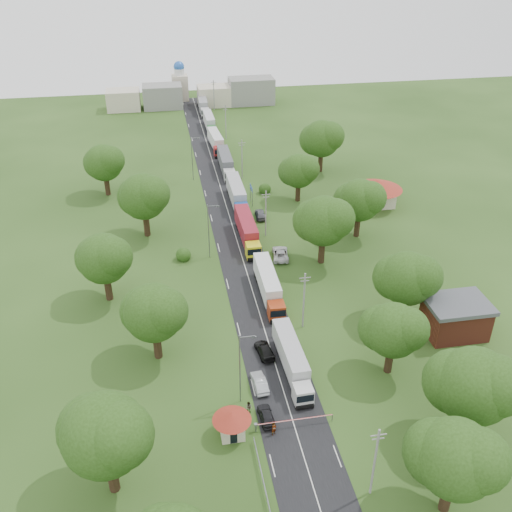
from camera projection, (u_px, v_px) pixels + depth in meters
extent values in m
plane|color=#254115|center=(256.00, 303.00, 86.72)|extent=(260.00, 260.00, 0.00)
cube|color=black|center=(237.00, 241.00, 103.72)|extent=(8.00, 200.00, 0.04)
cylinder|color=slate|center=(256.00, 428.00, 64.51)|extent=(0.20, 0.20, 1.10)
cube|color=slate|center=(256.00, 425.00, 64.26)|extent=(0.35, 0.35, 0.25)
cylinder|color=red|center=(295.00, 420.00, 64.96)|extent=(9.00, 0.12, 0.12)
cylinder|color=slate|center=(332.00, 418.00, 65.89)|extent=(0.10, 0.10, 1.00)
cube|color=beige|center=(232.00, 427.00, 63.77)|extent=(2.60, 2.60, 2.40)
cone|color=maroon|center=(232.00, 416.00, 62.92)|extent=(4.40, 4.40, 1.10)
cube|color=black|center=(244.00, 424.00, 63.87)|extent=(0.02, 1.20, 0.90)
cube|color=black|center=(234.00, 437.00, 62.76)|extent=(0.80, 0.02, 1.90)
cylinder|color=slate|center=(252.00, 198.00, 115.23)|extent=(0.12, 0.12, 4.00)
cylinder|color=slate|center=(250.00, 193.00, 117.27)|extent=(0.12, 0.12, 4.00)
cube|color=navy|center=(251.00, 188.00, 115.44)|extent=(0.06, 3.00, 1.00)
cube|color=silver|center=(251.00, 188.00, 115.44)|extent=(0.07, 3.10, 0.06)
cylinder|color=gray|center=(375.00, 463.00, 55.53)|extent=(0.24, 0.24, 9.00)
cube|color=gray|center=(379.00, 435.00, 53.61)|extent=(1.60, 0.10, 0.10)
cube|color=gray|center=(378.00, 439.00, 53.86)|extent=(1.20, 0.10, 0.10)
cylinder|color=gray|center=(304.00, 301.00, 79.33)|extent=(0.24, 0.24, 9.00)
cube|color=gray|center=(305.00, 278.00, 77.41)|extent=(1.60, 0.10, 0.10)
cube|color=gray|center=(305.00, 281.00, 77.66)|extent=(1.20, 0.10, 0.10)
cylinder|color=gray|center=(266.00, 214.00, 103.13)|extent=(0.24, 0.24, 9.00)
cube|color=gray|center=(266.00, 194.00, 101.21)|extent=(1.60, 0.10, 0.10)
cube|color=gray|center=(266.00, 197.00, 101.46)|extent=(1.20, 0.10, 0.10)
cylinder|color=gray|center=(242.00, 159.00, 126.93)|extent=(0.24, 0.24, 9.00)
cube|color=gray|center=(242.00, 143.00, 125.01)|extent=(1.60, 0.10, 0.10)
cube|color=gray|center=(242.00, 145.00, 125.27)|extent=(1.20, 0.10, 0.10)
cylinder|color=gray|center=(226.00, 122.00, 150.73)|extent=(0.24, 0.24, 9.00)
cube|color=gray|center=(225.00, 108.00, 148.82)|extent=(1.60, 0.10, 0.10)
cube|color=gray|center=(225.00, 110.00, 149.07)|extent=(1.20, 0.10, 0.10)
cylinder|color=gray|center=(214.00, 95.00, 174.54)|extent=(0.24, 0.24, 9.00)
cube|color=gray|center=(213.00, 82.00, 172.62)|extent=(1.60, 0.10, 0.10)
cube|color=gray|center=(213.00, 84.00, 172.87)|extent=(1.20, 0.10, 0.10)
cylinder|color=slate|center=(240.00, 370.00, 66.36)|extent=(0.16, 0.16, 10.00)
cube|color=slate|center=(247.00, 337.00, 64.13)|extent=(1.80, 0.10, 0.10)
cube|color=slate|center=(254.00, 337.00, 64.32)|extent=(0.50, 0.22, 0.15)
cylinder|color=slate|center=(209.00, 231.00, 96.12)|extent=(0.16, 0.16, 10.00)
cube|color=slate|center=(213.00, 206.00, 93.88)|extent=(1.80, 0.10, 0.10)
cube|color=slate|center=(218.00, 206.00, 94.08)|extent=(0.50, 0.22, 0.15)
cylinder|color=slate|center=(192.00, 159.00, 125.87)|extent=(0.16, 0.16, 10.00)
cube|color=slate|center=(195.00, 138.00, 123.63)|extent=(1.80, 0.10, 0.10)
cube|color=slate|center=(199.00, 138.00, 123.83)|extent=(0.50, 0.22, 0.15)
cylinder|color=#382616|center=(447.00, 495.00, 55.17)|extent=(1.08, 1.08, 4.20)
sphere|color=#203E11|center=(456.00, 459.00, 52.58)|extent=(7.70, 7.70, 7.70)
sphere|color=#203E11|center=(478.00, 460.00, 51.44)|extent=(6.05, 6.05, 6.05)
sphere|color=#203E11|center=(437.00, 453.00, 53.86)|extent=(6.60, 6.60, 6.60)
cylinder|color=#382616|center=(464.00, 424.00, 62.79)|extent=(1.12, 1.12, 4.55)
sphere|color=#203E11|center=(474.00, 386.00, 59.97)|extent=(8.40, 8.40, 8.40)
sphere|color=#203E11|center=(495.00, 385.00, 58.73)|extent=(6.60, 6.60, 6.60)
sphere|color=#203E11|center=(456.00, 382.00, 61.37)|extent=(7.20, 7.20, 7.20)
cylinder|color=#382616|center=(389.00, 359.00, 72.56)|extent=(1.04, 1.04, 3.85)
sphere|color=#203E11|center=(393.00, 330.00, 70.20)|extent=(7.00, 7.00, 7.00)
sphere|color=#203E11|center=(407.00, 329.00, 69.16)|extent=(5.50, 5.50, 5.50)
sphere|color=#203E11|center=(382.00, 328.00, 71.37)|extent=(6.00, 6.00, 6.00)
cylinder|color=#382616|center=(403.00, 308.00, 81.88)|extent=(1.08, 1.08, 4.20)
sphere|color=#203E11|center=(408.00, 278.00, 79.29)|extent=(7.70, 7.70, 7.70)
sphere|color=#203E11|center=(421.00, 277.00, 78.15)|extent=(6.05, 6.05, 6.05)
sphere|color=#203E11|center=(396.00, 277.00, 80.57)|extent=(6.60, 6.60, 6.60)
cylinder|color=#382616|center=(322.00, 250.00, 96.03)|extent=(1.12, 1.12, 4.55)
sphere|color=#203E11|center=(324.00, 221.00, 93.22)|extent=(8.40, 8.40, 8.40)
sphere|color=#203E11|center=(335.00, 218.00, 91.97)|extent=(6.60, 6.60, 6.60)
sphere|color=#203E11|center=(314.00, 221.00, 94.62)|extent=(7.20, 7.20, 7.20)
cylinder|color=#382616|center=(357.00, 226.00, 104.28)|extent=(1.08, 1.08, 4.20)
sphere|color=#203E11|center=(360.00, 200.00, 101.70)|extent=(7.70, 7.70, 7.70)
sphere|color=#203E11|center=(370.00, 198.00, 100.55)|extent=(6.05, 6.05, 6.05)
sphere|color=#203E11|center=(351.00, 200.00, 102.98)|extent=(6.60, 6.60, 6.60)
cylinder|color=#382616|center=(298.00, 192.00, 117.77)|extent=(1.04, 1.04, 3.85)
sphere|color=#203E11|center=(299.00, 171.00, 115.41)|extent=(7.00, 7.00, 7.00)
sphere|color=#203E11|center=(306.00, 169.00, 114.37)|extent=(5.50, 5.50, 5.50)
sphere|color=#203E11|center=(292.00, 171.00, 116.57)|extent=(6.00, 6.00, 6.00)
cylinder|color=#382616|center=(320.00, 162.00, 131.70)|extent=(1.12, 1.12, 4.55)
sphere|color=#203E11|center=(322.00, 139.00, 128.89)|extent=(8.40, 8.40, 8.40)
sphere|color=#203E11|center=(330.00, 136.00, 127.64)|extent=(6.60, 6.60, 6.60)
sphere|color=#203E11|center=(315.00, 139.00, 130.28)|extent=(7.20, 7.20, 7.20)
cylinder|color=#382616|center=(112.00, 474.00, 57.05)|extent=(1.12, 1.12, 4.55)
sphere|color=#203E11|center=(105.00, 435.00, 54.23)|extent=(8.40, 8.40, 8.40)
sphere|color=#203E11|center=(119.00, 435.00, 52.99)|extent=(6.60, 6.60, 6.60)
sphere|color=#203E11|center=(94.00, 429.00, 55.63)|extent=(7.20, 7.20, 7.20)
cylinder|color=#382616|center=(157.00, 344.00, 74.89)|extent=(1.08, 1.08, 4.20)
sphere|color=#203E11|center=(154.00, 313.00, 72.31)|extent=(7.70, 7.70, 7.70)
sphere|color=#203E11|center=(165.00, 311.00, 71.16)|extent=(6.05, 6.05, 6.05)
sphere|color=#203E11|center=(145.00, 311.00, 73.59)|extent=(6.60, 6.60, 6.60)
cylinder|color=#382616|center=(108.00, 287.00, 86.59)|extent=(1.08, 1.08, 4.20)
sphere|color=#203E11|center=(104.00, 258.00, 84.00)|extent=(7.70, 7.70, 7.70)
sphere|color=#203E11|center=(112.00, 257.00, 82.86)|extent=(6.05, 6.05, 6.05)
sphere|color=#203E11|center=(97.00, 258.00, 85.28)|extent=(6.60, 6.60, 6.60)
cylinder|color=#382616|center=(147.00, 224.00, 104.41)|extent=(1.12, 1.12, 4.55)
sphere|color=#203E11|center=(143.00, 196.00, 101.59)|extent=(8.40, 8.40, 8.40)
sphere|color=#203E11|center=(152.00, 194.00, 100.34)|extent=(6.60, 6.60, 6.60)
sphere|color=#203E11|center=(137.00, 197.00, 102.99)|extent=(7.20, 7.20, 7.20)
cylinder|color=#382616|center=(107.00, 185.00, 120.29)|extent=(1.08, 1.08, 4.20)
sphere|color=#203E11|center=(104.00, 163.00, 117.70)|extent=(7.70, 7.70, 7.70)
sphere|color=#203E11|center=(110.00, 160.00, 116.56)|extent=(6.05, 6.05, 6.05)
sphere|color=#203E11|center=(99.00, 163.00, 118.98)|extent=(6.60, 6.60, 6.60)
cube|color=maroon|center=(455.00, 319.00, 79.28)|extent=(8.00, 6.00, 4.60)
cube|color=#47494F|center=(458.00, 304.00, 77.97)|extent=(8.60, 6.60, 0.60)
cube|color=beige|center=(376.00, 196.00, 115.74)|extent=(7.00, 5.00, 4.00)
cone|color=maroon|center=(377.00, 183.00, 114.28)|extent=(10.08, 10.08, 1.80)
cube|color=gray|center=(163.00, 96.00, 176.95)|extent=(12.00, 8.00, 7.00)
cube|color=beige|center=(214.00, 96.00, 179.62)|extent=(10.00, 8.00, 6.00)
cube|color=gray|center=(251.00, 91.00, 180.93)|extent=(14.00, 8.00, 8.00)
cube|color=beige|center=(123.00, 100.00, 175.39)|extent=(10.00, 8.00, 6.00)
cube|color=beige|center=(180.00, 88.00, 184.40)|extent=(5.00, 5.00, 8.00)
cylinder|color=silver|center=(179.00, 72.00, 181.88)|extent=(3.20, 3.20, 2.00)
sphere|color=#2659B2|center=(179.00, 67.00, 181.07)|extent=(3.40, 3.40, 3.40)
cube|color=silver|center=(303.00, 394.00, 67.87)|extent=(2.28, 2.28, 2.32)
cube|color=black|center=(305.00, 399.00, 66.76)|extent=(2.13, 0.07, 1.02)
cube|color=slate|center=(305.00, 406.00, 67.43)|extent=(2.04, 0.30, 0.32)
cube|color=slate|center=(290.00, 363.00, 73.76)|extent=(2.39, 10.71, 0.28)
cube|color=#B3B2B7|center=(290.00, 352.00, 73.16)|extent=(2.59, 10.99, 2.78)
cylinder|color=black|center=(304.00, 405.00, 67.65)|extent=(2.18, 0.93, 0.93)
cylinder|color=black|center=(301.00, 395.00, 69.07)|extent=(2.18, 0.93, 0.93)
cylinder|color=black|center=(285.00, 349.00, 76.64)|extent=(2.18, 0.93, 0.93)
cylinder|color=black|center=(283.00, 342.00, 77.82)|extent=(2.18, 0.93, 0.93)
cube|color=#993011|center=(276.00, 311.00, 82.33)|extent=(2.38, 2.38, 2.45)
cube|color=black|center=(278.00, 314.00, 81.15)|extent=(2.26, 0.05, 1.08)
cube|color=slate|center=(278.00, 321.00, 81.86)|extent=(2.16, 0.28, 0.34)
cube|color=slate|center=(267.00, 289.00, 88.57)|extent=(2.39, 11.31, 0.29)
cube|color=silver|center=(267.00, 279.00, 87.92)|extent=(2.59, 11.61, 2.94)
cylinder|color=black|center=(278.00, 320.00, 82.10)|extent=(2.31, 0.98, 0.98)
cylinder|color=black|center=(275.00, 313.00, 83.60)|extent=(2.31, 0.98, 0.98)
cylinder|color=black|center=(263.00, 279.00, 91.61)|extent=(2.31, 0.98, 0.98)
cylinder|color=black|center=(262.00, 274.00, 92.86)|extent=(2.31, 0.98, 0.98)
cube|color=yellow|center=(253.00, 250.00, 97.43)|extent=(2.46, 2.46, 2.56)
cube|color=black|center=(254.00, 252.00, 96.20)|extent=(2.35, 0.03, 1.12)
cube|color=slate|center=(254.00, 259.00, 96.94)|extent=(2.25, 0.26, 0.36)
cube|color=slate|center=(247.00, 235.00, 103.92)|extent=(2.40, 11.77, 0.31)
cube|color=maroon|center=(246.00, 225.00, 103.26)|extent=(2.61, 12.07, 3.07)
cylinder|color=black|center=(254.00, 259.00, 97.19)|extent=(2.40, 1.02, 1.02)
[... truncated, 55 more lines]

